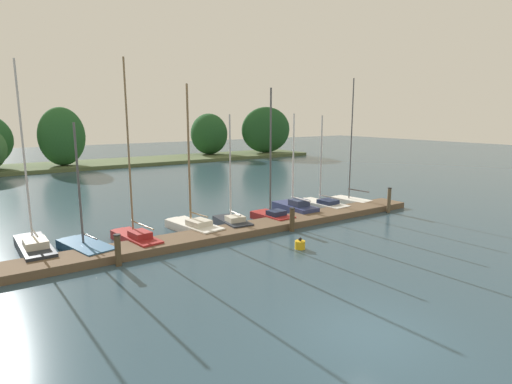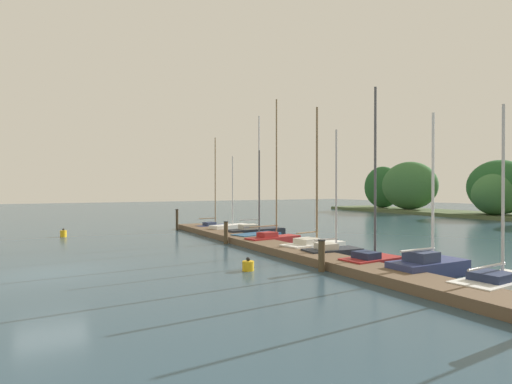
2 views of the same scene
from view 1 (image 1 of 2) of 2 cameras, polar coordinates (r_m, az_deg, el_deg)
name	(u,v)px [view 1 (image 1 of 2)]	position (r m, az deg, el deg)	size (l,w,h in m)	color
ground	(370,335)	(12.42, 15.46, -18.42)	(160.00, 160.00, 0.00)	#2D4756
dock_pier	(201,237)	(20.06, -7.59, -6.21)	(28.30, 1.80, 0.35)	brown
far_shore	(44,142)	(51.18, -27.24, 6.09)	(64.32, 8.95, 7.07)	#4C5B38
sailboat_2	(34,246)	(20.43, -28.29, -6.55)	(1.32, 4.33, 8.19)	#232833
sailboat_3	(84,246)	(19.82, -22.57, -6.86)	(2.03, 3.55, 5.63)	#285684
sailboat_4	(135,236)	(20.15, -16.34, -5.86)	(1.51, 3.72, 8.42)	maroon
sailboat_5	(193,224)	(21.70, -8.71, -4.41)	(1.87, 3.99, 7.45)	white
sailboat_6	(232,221)	(22.25, -3.35, -4.04)	(1.40, 3.01, 5.97)	#232833
sailboat_7	(272,214)	(23.52, 2.16, -3.04)	(1.40, 2.90, 7.38)	maroon
sailboat_8	(294,207)	(25.34, 5.26, -2.09)	(1.32, 3.35, 6.03)	navy
sailboat_9	(322,204)	(27.05, 9.05, -1.59)	(1.56, 3.87, 5.92)	white
sailboat_10	(350,198)	(28.77, 12.80, -0.87)	(1.57, 2.94, 8.26)	white
mooring_piling_1	(118,250)	(17.46, -18.51, -7.59)	(0.28, 0.28, 1.30)	#4C3D28
mooring_piling_2	(292,220)	(21.45, 5.00, -3.80)	(0.30, 0.30, 1.24)	#4C3D28
mooring_piling_3	(389,200)	(26.70, 17.86, -1.06)	(0.25, 0.25, 1.55)	brown
channel_buoy_1	(300,245)	(18.83, 6.08, -7.22)	(0.46, 0.46, 0.53)	gold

